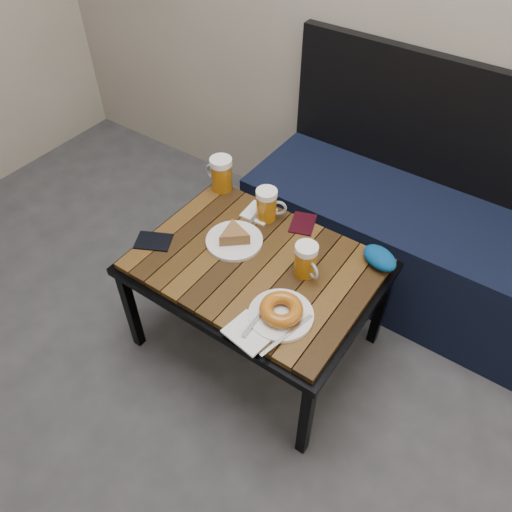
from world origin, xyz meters
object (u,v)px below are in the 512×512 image
Objects in this scene: bench at (413,240)px; passport_navy at (154,241)px; cafe_table at (256,270)px; plate_bagel at (281,312)px; beer_mug_right at (306,260)px; knit_pouch at (380,258)px; beer_mug_left at (221,174)px; beer_mug_centre at (267,205)px; passport_burgundy at (303,223)px; plate_pie at (234,238)px.

bench reaches higher than passport_navy.
plate_bagel is (0.20, -0.15, 0.07)m from cafe_table.
beer_mug_right is at bearing 99.50° from plate_bagel.
beer_mug_left is at bearing 177.82° from knit_pouch.
beer_mug_left reaches higher than beer_mug_centre.
beer_mug_left is 0.26m from beer_mug_centre.
knit_pouch is (0.15, 0.38, 0.01)m from plate_bagel.
bench is 9.95× the size of beer_mug_left.
passport_navy is 0.80m from knit_pouch.
beer_mug_right is 0.93× the size of knit_pouch.
plate_bagel is 2.25× the size of passport_burgundy.
bench is at bearing 110.01° from passport_navy.
bench is 0.68m from beer_mug_centre.
beer_mug_left reaches higher than plate_bagel.
plate_pie is at bearing -125.02° from beer_mug_centre.
passport_burgundy is (0.03, 0.26, 0.05)m from cafe_table.
passport_navy is (-0.56, 0.02, -0.02)m from plate_bagel.
plate_bagel is 2.02× the size of knit_pouch.
plate_bagel is at bearing -78.90° from beer_mug_centre.
bench is 11.13× the size of passport_navy.
knit_pouch is at bearing -91.16° from bench.
beer_mug_left is 1.13× the size of beer_mug_right.
passport_navy is (-0.53, -0.18, -0.06)m from beer_mug_right.
beer_mug_right is (0.52, -0.21, -0.01)m from beer_mug_left.
passport_navy is at bearing -152.98° from knit_pouch.
knit_pouch is at bearing -25.64° from beer_mug_centre.
bench is 0.85m from beer_mug_left.
plate_bagel is 0.44m from passport_burgundy.
beer_mug_right reaches higher than passport_navy.
beer_mug_centre reaches higher than passport_burgundy.
cafe_table is 6.68× the size of passport_navy.
bench is 6.81× the size of plate_pie.
knit_pouch is at bearing 68.30° from plate_bagel.
beer_mug_left is at bearing -151.96° from bench.
passport_burgundy is (0.39, 0.39, -0.00)m from passport_navy.
cafe_table is 0.27m from passport_burgundy.
bench is 0.80m from plate_pie.
cafe_table is at bearing 148.07° from beer_mug_left.
beer_mug_left is (-0.35, 0.26, 0.11)m from cafe_table.
beer_mug_right reaches higher than cafe_table.
bench is at bearing 51.47° from plate_pie.
beer_mug_left is at bearing -175.73° from beer_mug_right.
plate_pie is at bearing -143.00° from passport_burgundy.
plate_bagel reaches higher than passport_burgundy.
plate_pie is at bearing 97.70° from passport_navy.
bench is at bearing 78.46° from plate_bagel.
beer_mug_centre is 0.44m from passport_navy.
passport_navy is at bearing -160.15° from cafe_table.
passport_navy is (-0.01, -0.39, -0.07)m from beer_mug_left.
plate_pie is at bearing 163.53° from cafe_table.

